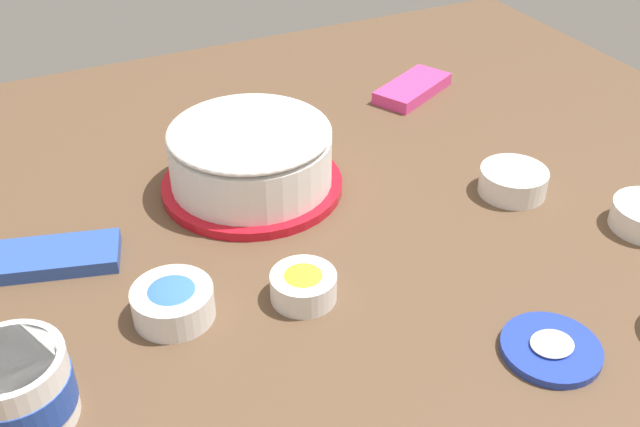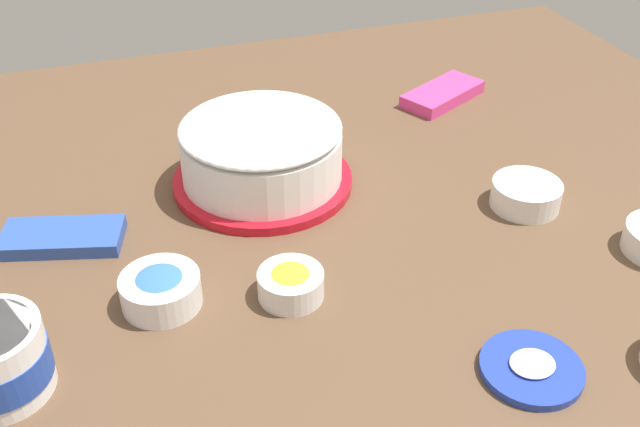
{
  "view_description": "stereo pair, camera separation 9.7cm",
  "coord_description": "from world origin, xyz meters",
  "px_view_note": "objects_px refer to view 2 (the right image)",
  "views": [
    {
      "loc": [
        0.37,
        0.64,
        0.59
      ],
      "look_at": [
        0.02,
        -0.08,
        0.04
      ],
      "focal_mm": 41.52,
      "sensor_mm": 36.0,
      "label": 1
    },
    {
      "loc": [
        0.28,
        0.68,
        0.59
      ],
      "look_at": [
        0.02,
        -0.08,
        0.04
      ],
      "focal_mm": 41.52,
      "sensor_mm": 36.0,
      "label": 2
    }
  ],
  "objects_px": {
    "candy_box_lower": "(443,94)",
    "sprinkle_bowl_yellow": "(291,283)",
    "frosting_tub_lid": "(531,368)",
    "sprinkle_bowl_blue": "(161,289)",
    "sprinkle_bowl_orange": "(526,194)",
    "frosted_cake": "(262,153)",
    "candy_box_upper": "(62,237)"
  },
  "relations": [
    {
      "from": "candy_box_lower",
      "to": "sprinkle_bowl_yellow",
      "type": "bearing_deg",
      "value": 18.74
    },
    {
      "from": "frosting_tub_lid",
      "to": "sprinkle_bowl_blue",
      "type": "distance_m",
      "value": 0.43
    },
    {
      "from": "sprinkle_bowl_blue",
      "to": "sprinkle_bowl_orange",
      "type": "distance_m",
      "value": 0.52
    },
    {
      "from": "frosting_tub_lid",
      "to": "sprinkle_bowl_blue",
      "type": "relative_size",
      "value": 1.16
    },
    {
      "from": "sprinkle_bowl_orange",
      "to": "frosted_cake",
      "type": "bearing_deg",
      "value": -27.18
    },
    {
      "from": "sprinkle_bowl_yellow",
      "to": "candy_box_upper",
      "type": "distance_m",
      "value": 0.32
    },
    {
      "from": "frosting_tub_lid",
      "to": "candy_box_upper",
      "type": "bearing_deg",
      "value": -40.73
    },
    {
      "from": "frosted_cake",
      "to": "sprinkle_bowl_orange",
      "type": "xyz_separation_m",
      "value": [
        -0.34,
        0.17,
        -0.03
      ]
    },
    {
      "from": "frosted_cake",
      "to": "sprinkle_bowl_orange",
      "type": "distance_m",
      "value": 0.38
    },
    {
      "from": "sprinkle_bowl_yellow",
      "to": "sprinkle_bowl_orange",
      "type": "height_order",
      "value": "same"
    },
    {
      "from": "candy_box_lower",
      "to": "frosted_cake",
      "type": "bearing_deg",
      "value": -2.78
    },
    {
      "from": "candy_box_lower",
      "to": "candy_box_upper",
      "type": "bearing_deg",
      "value": -8.35
    },
    {
      "from": "sprinkle_bowl_blue",
      "to": "candy_box_lower",
      "type": "distance_m",
      "value": 0.68
    },
    {
      "from": "frosted_cake",
      "to": "candy_box_lower",
      "type": "relative_size",
      "value": 1.67
    },
    {
      "from": "frosting_tub_lid",
      "to": "sprinkle_bowl_orange",
      "type": "distance_m",
      "value": 0.32
    },
    {
      "from": "frosted_cake",
      "to": "sprinkle_bowl_yellow",
      "type": "xyz_separation_m",
      "value": [
        0.03,
        0.25,
        -0.03
      ]
    },
    {
      "from": "sprinkle_bowl_blue",
      "to": "candy_box_upper",
      "type": "xyz_separation_m",
      "value": [
        0.11,
        -0.16,
        -0.01
      ]
    },
    {
      "from": "frosting_tub_lid",
      "to": "candy_box_lower",
      "type": "bearing_deg",
      "value": -108.17
    },
    {
      "from": "frosted_cake",
      "to": "frosting_tub_lid",
      "type": "relative_size",
      "value": 2.39
    },
    {
      "from": "sprinkle_bowl_blue",
      "to": "candy_box_upper",
      "type": "relative_size",
      "value": 0.61
    },
    {
      "from": "sprinkle_bowl_blue",
      "to": "candy_box_lower",
      "type": "relative_size",
      "value": 0.6
    },
    {
      "from": "sprinkle_bowl_blue",
      "to": "candy_box_upper",
      "type": "distance_m",
      "value": 0.19
    },
    {
      "from": "sprinkle_bowl_blue",
      "to": "candy_box_lower",
      "type": "height_order",
      "value": "sprinkle_bowl_blue"
    },
    {
      "from": "sprinkle_bowl_orange",
      "to": "candy_box_upper",
      "type": "relative_size",
      "value": 0.62
    },
    {
      "from": "frosting_tub_lid",
      "to": "sprinkle_bowl_yellow",
      "type": "distance_m",
      "value": 0.29
    },
    {
      "from": "frosted_cake",
      "to": "sprinkle_bowl_blue",
      "type": "height_order",
      "value": "frosted_cake"
    },
    {
      "from": "frosting_tub_lid",
      "to": "sprinkle_bowl_orange",
      "type": "xyz_separation_m",
      "value": [
        -0.16,
        -0.28,
        0.01
      ]
    },
    {
      "from": "sprinkle_bowl_yellow",
      "to": "candy_box_lower",
      "type": "distance_m",
      "value": 0.59
    },
    {
      "from": "sprinkle_bowl_blue",
      "to": "candy_box_lower",
      "type": "xyz_separation_m",
      "value": [
        -0.56,
        -0.39,
        -0.01
      ]
    },
    {
      "from": "candy_box_upper",
      "to": "candy_box_lower",
      "type": "bearing_deg",
      "value": -145.89
    },
    {
      "from": "candy_box_lower",
      "to": "candy_box_upper",
      "type": "height_order",
      "value": "candy_box_lower"
    },
    {
      "from": "sprinkle_bowl_orange",
      "to": "candy_box_lower",
      "type": "distance_m",
      "value": 0.35
    }
  ]
}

